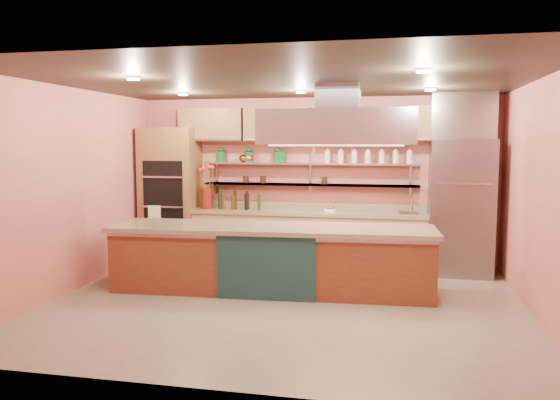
% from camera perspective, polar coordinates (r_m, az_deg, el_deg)
% --- Properties ---
extents(floor, '(6.00, 5.00, 0.02)m').
position_cam_1_polar(floor, '(7.07, 0.47, -10.90)').
color(floor, gray).
rests_on(floor, ground).
extents(ceiling, '(6.00, 5.00, 0.02)m').
position_cam_1_polar(ceiling, '(6.81, 0.49, 12.35)').
color(ceiling, black).
rests_on(ceiling, wall_back).
extents(wall_back, '(6.00, 0.04, 2.80)m').
position_cam_1_polar(wall_back, '(9.26, 3.52, 1.98)').
color(wall_back, '#C7665E').
rests_on(wall_back, floor).
extents(wall_front, '(6.00, 0.04, 2.80)m').
position_cam_1_polar(wall_front, '(4.39, -5.93, -2.48)').
color(wall_front, '#C7665E').
rests_on(wall_front, floor).
extents(wall_left, '(0.04, 5.00, 2.80)m').
position_cam_1_polar(wall_left, '(7.95, -21.24, 0.93)').
color(wall_left, '#C7665E').
rests_on(wall_left, floor).
extents(wall_right, '(0.04, 5.00, 2.80)m').
position_cam_1_polar(wall_right, '(6.87, 25.82, 0.01)').
color(wall_right, '#C7665E').
rests_on(wall_right, floor).
extents(oven_stack, '(0.95, 0.64, 2.30)m').
position_cam_1_polar(oven_stack, '(9.63, -11.35, 0.54)').
color(oven_stack, brown).
rests_on(oven_stack, floor).
extents(refrigerator, '(0.95, 0.72, 2.10)m').
position_cam_1_polar(refrigerator, '(8.89, 18.32, -0.74)').
color(refrigerator, slate).
rests_on(refrigerator, floor).
extents(back_counter, '(3.84, 0.64, 0.93)m').
position_cam_1_polar(back_counter, '(9.08, 2.90, -4.04)').
color(back_counter, tan).
rests_on(back_counter, floor).
extents(wall_shelf_lower, '(3.60, 0.26, 0.03)m').
position_cam_1_polar(wall_shelf_lower, '(9.14, 3.09, 1.61)').
color(wall_shelf_lower, '#A2A4A9').
rests_on(wall_shelf_lower, wall_back).
extents(wall_shelf_upper, '(3.60, 0.26, 0.03)m').
position_cam_1_polar(wall_shelf_upper, '(9.12, 3.10, 3.81)').
color(wall_shelf_upper, '#A2A4A9').
rests_on(wall_shelf_upper, wall_back).
extents(upper_cabinets, '(4.60, 0.36, 0.55)m').
position_cam_1_polar(upper_cabinets, '(9.06, 3.40, 7.90)').
color(upper_cabinets, brown).
rests_on(upper_cabinets, wall_back).
extents(range_hood, '(2.00, 1.00, 0.45)m').
position_cam_1_polar(range_hood, '(7.27, 6.09, 7.57)').
color(range_hood, '#A2A4A9').
rests_on(range_hood, ceiling).
extents(ceiling_downlights, '(4.00, 2.80, 0.02)m').
position_cam_1_polar(ceiling_downlights, '(7.00, 0.82, 11.93)').
color(ceiling_downlights, '#FFE5A5').
rests_on(ceiling_downlights, ceiling).
extents(island, '(4.39, 1.18, 0.91)m').
position_cam_1_polar(island, '(7.58, -0.89, -6.14)').
color(island, brown).
rests_on(island, floor).
extents(flower_vase, '(0.23, 0.23, 0.35)m').
position_cam_1_polar(flower_vase, '(9.37, -7.63, 0.18)').
color(flower_vase, '#5E160E').
rests_on(flower_vase, back_counter).
extents(oil_bottle_cluster, '(0.80, 0.23, 0.26)m').
position_cam_1_polar(oil_bottle_cluster, '(9.19, -4.16, -0.20)').
color(oil_bottle_cluster, black).
rests_on(oil_bottle_cluster, back_counter).
extents(kitchen_scale, '(0.20, 0.17, 0.10)m').
position_cam_1_polar(kitchen_scale, '(8.91, 5.29, -0.92)').
color(kitchen_scale, silver).
rests_on(kitchen_scale, back_counter).
extents(bar_faucet, '(0.04, 0.04, 0.24)m').
position_cam_1_polar(bar_faucet, '(8.95, 13.66, -0.56)').
color(bar_faucet, silver).
rests_on(bar_faucet, back_counter).
extents(copper_kettle, '(0.20, 0.20, 0.14)m').
position_cam_1_polar(copper_kettle, '(9.35, -3.78, 4.37)').
color(copper_kettle, '#C0562C').
rests_on(copper_kettle, wall_shelf_upper).
extents(green_canister, '(0.20, 0.20, 0.19)m').
position_cam_1_polar(green_canister, '(9.20, 0.20, 4.53)').
color(green_canister, '#104B1C').
rests_on(green_canister, wall_shelf_upper).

